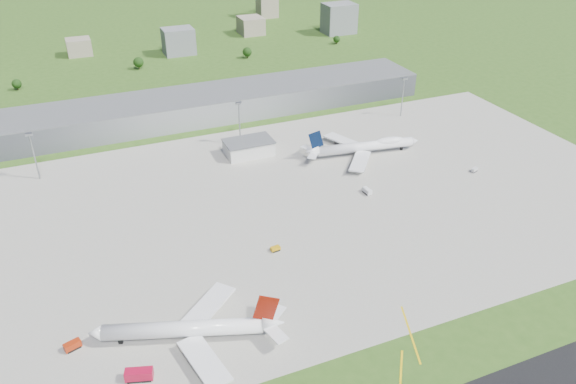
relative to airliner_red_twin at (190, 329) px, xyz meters
name	(u,v)px	position (x,y,z in m)	size (l,w,h in m)	color
ground	(208,125)	(55.90, 178.22, -4.84)	(1400.00, 1400.00, 0.00)	#32551A
apron	(290,205)	(65.90, 68.22, -4.80)	(360.00, 190.00, 0.08)	gray
terminal	(201,105)	(55.90, 193.22, 2.66)	(300.00, 42.00, 15.00)	gray
ops_building	(249,148)	(65.90, 128.22, -0.84)	(26.00, 16.00, 8.00)	silver
mast_west	(32,148)	(-44.10, 143.22, 12.87)	(3.50, 2.00, 25.90)	gray
mast_center	(239,116)	(65.90, 143.22, 12.87)	(3.50, 2.00, 25.90)	gray
mast_east	(403,90)	(175.90, 143.22, 12.87)	(3.50, 2.00, 25.90)	gray
airliner_red_twin	(190,329)	(0.00, 0.00, 0.00)	(64.25, 48.85, 18.17)	white
airliner_blue_quad	(365,146)	(126.27, 102.97, 0.03)	(67.01, 52.08, 17.53)	white
fire_truck	(139,375)	(-19.43, -10.48, -2.93)	(9.32, 5.74, 3.84)	maroon
crash_tender	(73,346)	(-37.83, 11.22, -3.36)	(6.06, 4.05, 2.95)	#9B260B
tug_yellow	(275,249)	(45.60, 36.77, -3.83)	(4.22, 2.76, 1.95)	#C4900B
van_white_near	(367,191)	(105.34, 63.83, -3.45)	(2.87, 5.64, 2.76)	silver
van_white_far	(474,170)	(169.62, 61.87, -3.73)	(4.51, 3.36, 2.17)	silver
bldg_cw	(79,47)	(-4.10, 368.22, 2.16)	(20.00, 18.00, 14.00)	gray
bldg_c	(179,41)	(75.90, 338.22, 6.16)	(26.00, 20.00, 22.00)	slate
bldg_ce	(251,26)	(155.90, 378.22, 3.16)	(22.00, 24.00, 16.00)	gray
bldg_e	(339,18)	(235.90, 348.22, 9.16)	(30.00, 22.00, 28.00)	slate
bldg_tall_e	(267,0)	(195.90, 438.22, 13.16)	(20.00, 18.00, 36.00)	gray
tree_w	(17,84)	(-54.10, 293.22, 0.02)	(6.75, 6.75, 8.25)	#382314
tree_c	(138,62)	(35.90, 308.22, 1.00)	(8.10, 8.10, 9.90)	#382314
tree_e	(247,52)	(125.90, 303.22, 0.67)	(7.65, 7.65, 9.35)	#382314
tree_far_e	(337,39)	(215.90, 313.22, -0.31)	(6.30, 6.30, 7.70)	#382314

